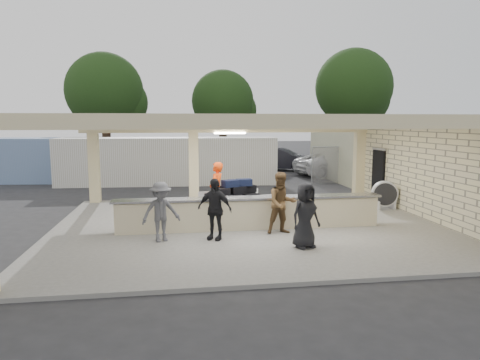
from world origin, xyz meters
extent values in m
plane|color=#252628|center=(0.00, 0.00, 0.00)|extent=(120.00, 120.00, 0.00)
cube|color=slate|center=(0.00, 0.00, 0.05)|extent=(12.00, 10.00, 0.10)
cube|color=beige|center=(0.00, 0.00, 3.50)|extent=(12.00, 10.00, 0.02)
cube|color=beige|center=(6.00, 0.00, 1.75)|extent=(0.02, 10.00, 3.50)
cube|color=black|center=(5.94, 3.20, 1.15)|extent=(0.10, 0.95, 2.10)
cube|color=beige|center=(0.00, 4.75, 3.20)|extent=(12.00, 0.50, 0.60)
cube|color=beige|center=(0.00, -4.85, 3.35)|extent=(12.00, 0.30, 0.30)
cube|color=beige|center=(-5.50, 4.75, 1.80)|extent=(0.40, 0.40, 3.50)
cube|color=beige|center=(-1.50, 4.75, 1.80)|extent=(0.40, 0.40, 3.50)
cube|color=beige|center=(5.80, 4.80, 1.80)|extent=(0.40, 0.40, 3.50)
cube|color=white|center=(0.00, 4.50, 2.88)|extent=(1.30, 0.12, 0.06)
cube|color=#FFEABF|center=(3.80, 1.50, 3.47)|extent=(0.55, 0.55, 0.04)
cube|color=#FFEABF|center=(3.80, -0.50, 3.47)|extent=(0.55, 0.55, 0.04)
cube|color=#FFEABF|center=(3.80, -2.50, 3.47)|extent=(0.55, 0.55, 0.04)
cube|color=beige|center=(0.00, -0.50, 0.55)|extent=(8.00, 0.50, 0.90)
cube|color=#B7B7BC|center=(0.00, -0.50, 1.05)|extent=(8.20, 0.58, 0.06)
cube|color=silver|center=(-0.24, 1.08, 0.63)|extent=(2.46, 1.77, 0.11)
cylinder|color=black|center=(-1.01, 0.41, 0.28)|extent=(0.18, 0.37, 0.36)
cylinder|color=black|center=(-1.22, 1.37, 0.28)|extent=(0.18, 0.37, 0.36)
cylinder|color=black|center=(0.73, 0.78, 0.28)|extent=(0.18, 0.37, 0.36)
cylinder|color=black|center=(0.53, 1.74, 0.28)|extent=(0.18, 0.37, 0.36)
cube|color=silver|center=(-0.38, 1.73, 0.81)|extent=(2.19, 0.51, 0.27)
cube|color=silver|center=(-0.11, 0.42, 0.81)|extent=(2.19, 0.51, 0.27)
cube|color=black|center=(-0.89, 0.67, 0.80)|extent=(0.58, 0.44, 0.23)
cube|color=black|center=(-0.28, 0.80, 0.80)|extent=(0.58, 0.44, 0.23)
cube|color=black|center=(0.33, 0.93, 0.80)|extent=(0.58, 0.44, 0.23)
cube|color=black|center=(-1.00, 1.19, 0.80)|extent=(0.58, 0.44, 0.23)
cube|color=black|center=(-0.39, 1.32, 0.80)|extent=(0.58, 0.44, 0.23)
cube|color=black|center=(0.22, 1.45, 0.80)|extent=(0.58, 0.44, 0.23)
cube|color=black|center=(-0.73, 0.79, 1.04)|extent=(0.58, 0.44, 0.23)
cube|color=black|center=(-0.16, 1.10, 1.04)|extent=(0.58, 0.44, 0.23)
cube|color=black|center=(0.24, 1.36, 1.04)|extent=(0.58, 0.44, 0.23)
cube|color=black|center=(-0.65, 1.26, 1.04)|extent=(0.58, 0.44, 0.23)
cube|color=black|center=(-0.42, 1.04, 1.28)|extent=(0.58, 0.44, 0.23)
cube|color=black|center=(0.09, 1.24, 1.28)|extent=(0.58, 0.44, 0.23)
cube|color=#590F0C|center=(-0.95, 0.56, 0.80)|extent=(0.58, 0.44, 0.23)
cylinder|color=silver|center=(5.50, 1.74, 0.68)|extent=(0.99, 0.57, 0.94)
cylinder|color=black|center=(5.50, 1.74, 0.68)|extent=(0.90, 0.58, 0.84)
cube|color=silver|center=(5.19, 1.74, 0.26)|extent=(0.06, 0.52, 0.31)
cube|color=silver|center=(5.81, 1.74, 0.26)|extent=(0.06, 0.52, 0.31)
imported|color=#FF450D|center=(-0.87, 1.16, 1.05)|extent=(0.67, 0.79, 1.90)
imported|color=brown|center=(0.82, -1.20, 1.00)|extent=(0.90, 0.45, 1.80)
imported|color=black|center=(-1.18, -1.54, 0.96)|extent=(1.06, 0.81, 1.71)
imported|color=#4C4C51|center=(-2.64, -1.52, 0.92)|extent=(1.13, 0.70, 1.64)
imported|color=black|center=(1.08, -2.66, 0.95)|extent=(0.89, 0.63, 1.69)
imported|color=silver|center=(7.70, 12.29, 0.75)|extent=(5.72, 3.75, 1.50)
imported|color=silver|center=(12.64, 13.33, 0.73)|extent=(4.88, 3.60, 1.45)
imported|color=black|center=(4.91, 15.59, 0.78)|extent=(4.92, 3.70, 1.57)
cube|color=silver|center=(-2.65, 10.27, 1.25)|extent=(11.65, 2.89, 2.50)
cube|color=#6B83AC|center=(-10.35, 12.17, 1.22)|extent=(9.59, 3.19, 2.45)
cylinder|color=gray|center=(5.00, 9.00, 1.00)|extent=(0.06, 0.06, 2.00)
cylinder|color=gray|center=(7.00, 9.00, 1.00)|extent=(0.06, 0.06, 2.00)
cylinder|color=gray|center=(9.00, 9.00, 1.00)|extent=(0.06, 0.06, 2.00)
cylinder|color=gray|center=(11.00, 9.00, 1.00)|extent=(0.06, 0.06, 2.00)
cylinder|color=gray|center=(13.00, 9.00, 1.00)|extent=(0.06, 0.06, 2.00)
cylinder|color=gray|center=(15.00, 9.00, 1.00)|extent=(0.06, 0.06, 2.00)
cube|color=gray|center=(11.00, 9.00, 1.00)|extent=(12.00, 0.02, 2.00)
cylinder|color=gray|center=(11.00, 9.00, 2.00)|extent=(12.00, 0.05, 0.05)
cylinder|color=#382619|center=(-8.00, 24.00, 2.25)|extent=(0.70, 0.70, 4.50)
sphere|color=black|center=(-8.00, 24.00, 5.85)|extent=(6.30, 6.30, 6.30)
sphere|color=black|center=(-6.80, 24.60, 4.95)|extent=(4.50, 4.50, 4.50)
cylinder|color=#382619|center=(2.00, 26.00, 2.00)|extent=(0.70, 0.70, 4.00)
sphere|color=black|center=(2.00, 26.00, 5.20)|extent=(5.60, 5.60, 5.60)
sphere|color=black|center=(3.20, 26.60, 4.40)|extent=(4.00, 4.00, 4.00)
cylinder|color=#382619|center=(14.00, 25.00, 2.50)|extent=(0.70, 0.70, 5.00)
sphere|color=black|center=(14.00, 25.00, 6.50)|extent=(7.00, 7.00, 7.00)
sphere|color=black|center=(15.20, 25.60, 5.50)|extent=(5.00, 5.00, 5.00)
cube|color=#BAB993|center=(9.50, 10.00, 1.60)|extent=(6.00, 8.00, 3.20)
camera|label=1|loc=(-2.16, -13.10, 3.35)|focal=32.00mm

